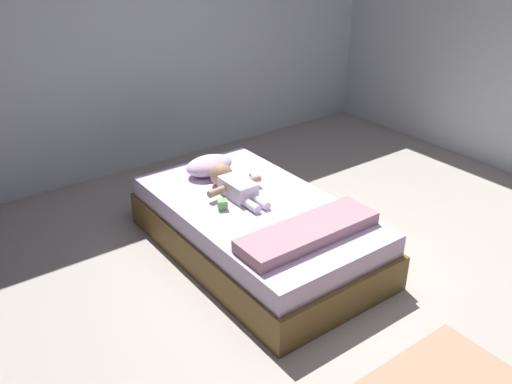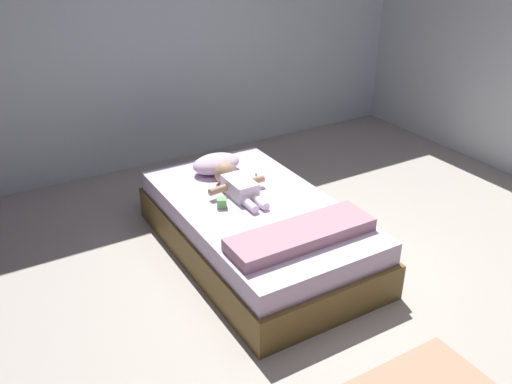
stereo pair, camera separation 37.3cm
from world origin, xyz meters
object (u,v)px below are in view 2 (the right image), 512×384
at_px(pillow, 216,164).
at_px(baby, 235,183).
at_px(toy_block, 222,203).
at_px(toothbrush, 257,177).
at_px(bed, 256,229).

xyz_separation_m(pillow, baby, (-0.03, -0.40, -0.00)).
relative_size(pillow, toy_block, 4.31).
bearing_deg(pillow, toothbrush, -48.98).
relative_size(bed, toothbrush, 14.26).
distance_m(bed, baby, 0.40).
relative_size(baby, toy_block, 6.75).
relative_size(bed, baby, 3.16).
xyz_separation_m(toothbrush, toy_block, (-0.49, -0.30, 0.03)).
height_order(bed, pillow, pillow).
bearing_deg(pillow, baby, -94.90).
bearing_deg(toothbrush, bed, -121.87).
bearing_deg(bed, baby, 97.88).
bearing_deg(toy_block, bed, -18.97).
distance_m(bed, pillow, 0.73).
bearing_deg(toy_block, pillow, 66.80).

